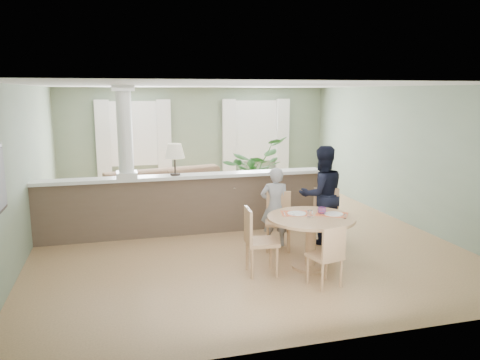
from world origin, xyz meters
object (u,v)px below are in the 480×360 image
object	(u,v)px
child_person	(275,207)
man_person	(322,195)
chair_far_man	(326,215)
chair_near	(328,254)
dining_table	(311,227)
sofa	(171,194)
chair_side	(257,238)
houseplant	(253,173)
chair_far_boy	(278,218)

from	to	relation	value
child_person	man_person	size ratio (longest dim) A/B	0.80
chair_far_man	chair_near	world-z (taller)	chair_far_man
child_person	dining_table	bearing A→B (deg)	114.21
sofa	chair_near	size ratio (longest dim) A/B	3.82
chair_side	houseplant	bearing A→B (deg)	-11.29
dining_table	chair_side	distance (m)	0.86
sofa	chair_far_boy	xyz separation A→B (m)	(1.49, -2.48, 0.04)
dining_table	chair_side	bearing A→B (deg)	-176.89
dining_table	chair_far_man	size ratio (longest dim) A/B	1.31
dining_table	chair_side	size ratio (longest dim) A/B	1.32
sofa	dining_table	xyz separation A→B (m)	(1.66, -3.44, 0.14)
dining_table	chair_near	xyz separation A→B (m)	(-0.08, -0.75, -0.15)
chair_far_boy	child_person	size ratio (longest dim) A/B	0.70
dining_table	chair_far_boy	distance (m)	0.98
houseplant	dining_table	bearing A→B (deg)	-93.31
chair_far_man	man_person	bearing A→B (deg)	108.14
chair_far_man	child_person	size ratio (longest dim) A/B	0.73
houseplant	chair_far_man	xyz separation A→B (m)	(0.42, -2.88, -0.26)
chair_far_man	child_person	xyz separation A→B (m)	(-0.82, 0.28, 0.13)
chair_far_man	chair_side	distance (m)	1.73
chair_near	child_person	size ratio (longest dim) A/B	0.64
chair_far_boy	chair_far_man	world-z (taller)	chair_far_man
chair_side	child_person	distance (m)	1.34
chair_near	houseplant	bearing A→B (deg)	-107.18
sofa	chair_far_man	world-z (taller)	chair_far_man
chair_far_boy	man_person	distance (m)	0.89
sofa	man_person	xyz separation A→B (m)	(2.31, -2.38, 0.36)
houseplant	chair_side	bearing A→B (deg)	-105.99
houseplant	chair_far_man	size ratio (longest dim) A/B	1.62
houseplant	child_person	world-z (taller)	houseplant
houseplant	chair_far_boy	size ratio (longest dim) A/B	1.69
sofa	houseplant	size ratio (longest dim) A/B	2.07
sofa	chair_far_man	size ratio (longest dim) A/B	3.35
chair_far_man	chair_side	xyz separation A→B (m)	(-1.49, -0.87, -0.00)
chair_far_man	chair_side	size ratio (longest dim) A/B	1.01
dining_table	child_person	world-z (taller)	child_person
chair_far_boy	chair_near	size ratio (longest dim) A/B	1.10
houseplant	man_person	distance (m)	2.67
chair_near	chair_side	xyz separation A→B (m)	(-0.78, 0.71, 0.06)
dining_table	chair_far_boy	bearing A→B (deg)	99.90
chair_far_boy	child_person	bearing A→B (deg)	116.33
chair_near	man_person	distance (m)	1.99
houseplant	dining_table	size ratio (longest dim) A/B	1.24
man_person	chair_far_man	bearing A→B (deg)	82.69
sofa	houseplant	world-z (taller)	houseplant
sofa	chair_near	distance (m)	4.48
chair_far_man	houseplant	bearing A→B (deg)	121.32
child_person	man_person	bearing A→B (deg)	-167.79
chair_side	man_person	world-z (taller)	man_person
houseplant	chair_side	distance (m)	3.91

